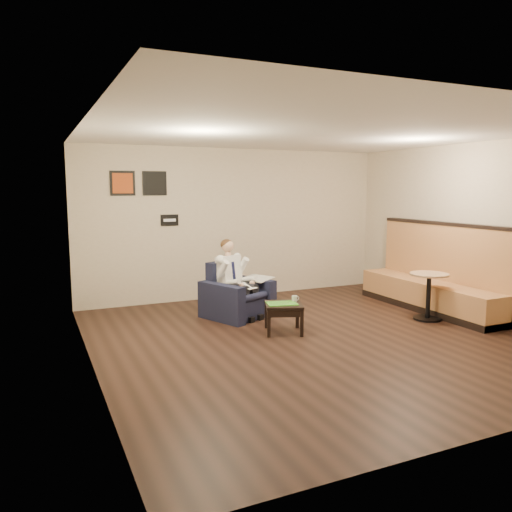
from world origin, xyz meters
name	(u,v)px	position (x,y,z in m)	size (l,w,h in m)	color
ground	(319,338)	(0.00, 0.00, 0.00)	(6.00, 6.00, 0.00)	black
wall_back	(237,224)	(0.00, 3.00, 1.40)	(6.00, 0.02, 2.80)	beige
wall_left	(89,249)	(-3.00, 0.00, 1.40)	(0.02, 6.00, 2.80)	beige
wall_right	(481,230)	(3.00, 0.00, 1.40)	(0.02, 6.00, 2.80)	beige
ceiling	(322,132)	(0.00, 0.00, 2.80)	(6.00, 6.00, 0.02)	white
seating_sign	(170,220)	(-1.30, 2.98, 1.50)	(0.32, 0.02, 0.20)	black
art_print_left	(123,183)	(-2.10, 2.98, 2.15)	(0.42, 0.03, 0.42)	#BC4817
art_print_right	(155,183)	(-1.55, 2.98, 2.15)	(0.42, 0.03, 0.42)	black
armchair	(237,290)	(-0.60, 1.52, 0.44)	(0.90, 0.90, 0.87)	black
seated_man	(242,281)	(-0.55, 1.42, 0.60)	(0.57, 0.85, 1.20)	white
lap_papers	(247,286)	(-0.51, 1.33, 0.54)	(0.20, 0.28, 0.01)	white
newspaper	(257,278)	(-0.22, 1.58, 0.59)	(0.38, 0.47, 0.01)	silver
side_table	(284,318)	(-0.32, 0.44, 0.21)	(0.52, 0.52, 0.42)	black
green_folder	(282,303)	(-0.36, 0.43, 0.43)	(0.42, 0.30, 0.01)	green
coffee_mug	(294,299)	(-0.13, 0.48, 0.47)	(0.08, 0.08, 0.09)	white
smartphone	(286,301)	(-0.23, 0.56, 0.43)	(0.13, 0.07, 0.01)	black
banquette	(431,267)	(2.59, 0.61, 0.73)	(0.68, 2.87, 1.47)	#B37845
cafe_table	(428,296)	(2.09, 0.12, 0.37)	(0.60, 0.60, 0.74)	tan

